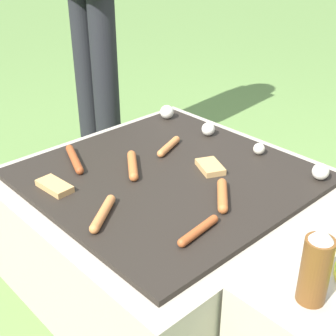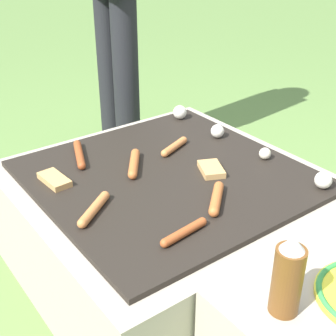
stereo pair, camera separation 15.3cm
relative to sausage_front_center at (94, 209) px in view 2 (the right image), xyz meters
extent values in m
plane|color=#608442|center=(-0.06, 0.31, -0.43)|extent=(14.00, 14.00, 0.00)
cube|color=#A89E8C|center=(-0.06, 0.31, -0.23)|extent=(0.94, 0.94, 0.40)
cube|color=black|center=(-0.06, 0.31, -0.02)|extent=(0.83, 0.83, 0.02)
cylinder|color=black|center=(-1.04, 0.66, 0.00)|extent=(0.13, 0.13, 0.86)
cylinder|color=black|center=(-0.88, 0.66, 0.00)|extent=(0.13, 0.13, 0.86)
cylinder|color=#A34C23|center=(0.24, 0.14, 0.00)|extent=(0.04, 0.14, 0.02)
sphere|color=#A34C23|center=(0.23, 0.21, 0.00)|extent=(0.02, 0.02, 0.02)
sphere|color=#A34C23|center=(0.25, 0.07, 0.00)|extent=(0.02, 0.02, 0.02)
cylinder|color=#B7602D|center=(-0.16, 0.24, 0.00)|extent=(0.14, 0.12, 0.03)
sphere|color=#B7602D|center=(-0.10, 0.19, 0.00)|extent=(0.03, 0.03, 0.03)
sphere|color=#B7602D|center=(-0.23, 0.29, 0.00)|extent=(0.03, 0.03, 0.03)
cylinder|color=#C6753D|center=(0.00, 0.00, 0.00)|extent=(0.11, 0.14, 0.03)
sphere|color=#C6753D|center=(-0.04, 0.06, 0.00)|extent=(0.03, 0.03, 0.03)
sphere|color=#C6753D|center=(0.04, -0.06, 0.00)|extent=(0.03, 0.03, 0.03)
cylinder|color=#B7602D|center=(0.17, 0.32, 0.00)|extent=(0.12, 0.13, 0.03)
sphere|color=#B7602D|center=(0.12, 0.37, 0.00)|extent=(0.03, 0.03, 0.03)
sphere|color=#B7602D|center=(0.21, 0.26, 0.00)|extent=(0.03, 0.03, 0.03)
cylinder|color=#C6753D|center=(-0.19, 0.43, 0.00)|extent=(0.07, 0.13, 0.03)
sphere|color=#C6753D|center=(-0.21, 0.49, 0.00)|extent=(0.03, 0.03, 0.03)
sphere|color=#C6753D|center=(-0.17, 0.37, 0.00)|extent=(0.03, 0.03, 0.03)
cylinder|color=#93421E|center=(-0.34, 0.13, 0.00)|extent=(0.17, 0.09, 0.03)
sphere|color=#93421E|center=(-0.42, 0.16, 0.00)|extent=(0.03, 0.03, 0.03)
sphere|color=#93421E|center=(-0.26, 0.09, 0.00)|extent=(0.03, 0.03, 0.03)
cube|color=tan|center=(0.01, 0.43, 0.00)|extent=(0.13, 0.11, 0.02)
cube|color=tan|center=(-0.23, -0.02, 0.00)|extent=(0.13, 0.07, 0.02)
sphere|color=silver|center=(-0.41, 0.63, 0.01)|extent=(0.06, 0.06, 0.06)
sphere|color=silver|center=(-0.18, 0.63, 0.01)|extent=(0.05, 0.05, 0.05)
sphere|color=beige|center=(0.05, 0.64, 0.01)|extent=(0.04, 0.04, 0.04)
sphere|color=silver|center=(0.30, 0.64, 0.01)|extent=(0.05, 0.05, 0.05)
cylinder|color=brown|center=(0.57, 0.15, 0.07)|extent=(0.06, 0.06, 0.16)
cone|color=white|center=(0.57, 0.15, 0.16)|extent=(0.05, 0.05, 0.03)
camera|label=1|loc=(0.92, -0.61, 0.73)|focal=50.00mm
camera|label=2|loc=(1.02, -0.49, 0.73)|focal=50.00mm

